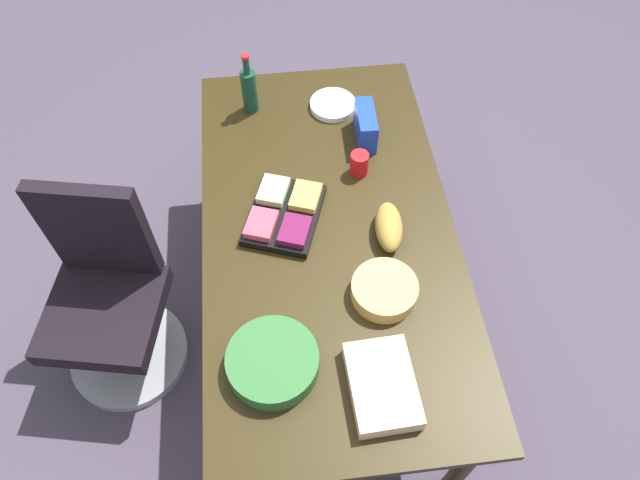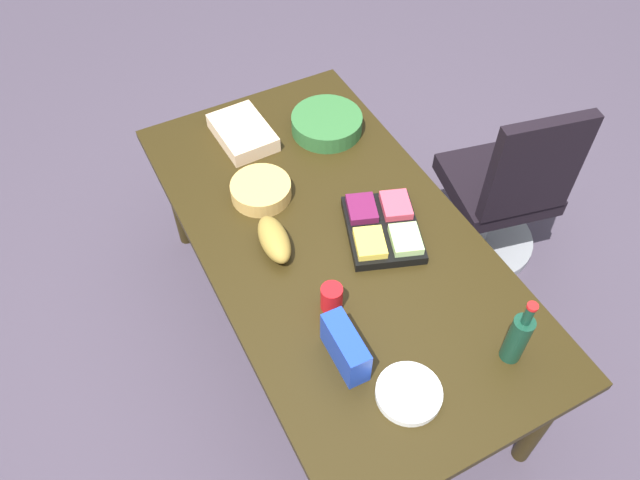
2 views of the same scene
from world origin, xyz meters
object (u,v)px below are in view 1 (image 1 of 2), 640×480
Objects in this scene: salad_bowl at (273,362)px; conference_table at (328,237)px; fruit_platter at (284,213)px; bread_loaf at (389,227)px; paper_plate_stack at (333,105)px; wine_bottle at (249,89)px; sheet_cake at (382,385)px; chip_bowl at (384,290)px; chip_bag_blue at (365,125)px; office_chair at (111,308)px; red_solo_cup at (359,164)px.

conference_table is at bearing 155.19° from salad_bowl.
fruit_platter is (-0.07, -0.18, 0.11)m from conference_table.
bread_loaf is at bearing 135.79° from salad_bowl.
salad_bowl is at bearing -16.37° from paper_plate_stack.
wine_bottle is at bearing -147.29° from bread_loaf.
salad_bowl is (0.58, -0.27, 0.11)m from conference_table.
chip_bowl is (-0.37, 0.07, -0.00)m from sheet_cake.
conference_table is at bearing -153.68° from chip_bowl.
wine_bottle is 1.41× the size of chip_bag_blue.
conference_table is 0.22m from fruit_platter.
office_chair reaches higher than salad_bowl.
office_chair is 4.66× the size of chip_bag_blue.
fruit_platter is 0.41m from red_solo_cup.
red_solo_cup is (-0.22, 0.35, 0.02)m from fruit_platter.
chip_bag_blue is 0.22m from red_solo_cup.
sheet_cake is at bearing -12.33° from bread_loaf.
sheet_cake reaches higher than paper_plate_stack.
chip_bowl is at bearing 40.31° from fruit_platter.
sheet_cake is at bearing -0.56° from paper_plate_stack.
chip_bowl is at bearing -13.54° from bread_loaf.
fruit_platter is 3.94× the size of red_solo_cup.
fruit_platter reaches higher than chip_bowl.
sheet_cake is (0.63, 1.07, 0.38)m from office_chair.
paper_plate_stack is (-0.71, 0.11, 0.09)m from conference_table.
chip_bag_blue reaches higher than sheet_cake.
chip_bag_blue is (0.25, 0.51, -0.04)m from wine_bottle.
wine_bottle is at bearing -157.45° from chip_bowl.
paper_plate_stack is 0.43m from red_solo_cup.
conference_table is 0.72m from paper_plate_stack.
chip_bowl is at bearing 168.60° from sheet_cake.
wine_bottle reaches higher than chip_bag_blue.
red_solo_cup is (0.21, -0.06, -0.02)m from chip_bag_blue.
conference_table is at bearing 94.74° from office_chair.
fruit_platter is (-0.15, 0.80, 0.37)m from office_chair.
bread_loaf is at bearing 166.46° from chip_bowl.
chip_bowl is (0.28, -0.07, -0.02)m from bread_loaf.
chip_bowl is at bearing -4.13° from chip_bag_blue.
office_chair is 3.30× the size of wine_bottle.
wine_bottle is at bearing 139.76° from office_chair.
wine_bottle is at bearing -171.32° from fruit_platter.
salad_bowl is at bearing -24.94° from chip_bag_blue.
red_solo_cup reaches higher than paper_plate_stack.
wine_bottle is at bearing -159.27° from conference_table.
red_solo_cup reaches higher than chip_bowl.
conference_table is 6.37× the size of wine_bottle.
chip_bowl is (0.83, -0.06, -0.04)m from chip_bag_blue.
conference_table is at bearing 69.43° from fruit_platter.
wine_bottle is at bearing -116.25° from chip_bag_blue.
chip_bag_blue reaches higher than red_solo_cup.
wine_bottle reaches higher than bread_loaf.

